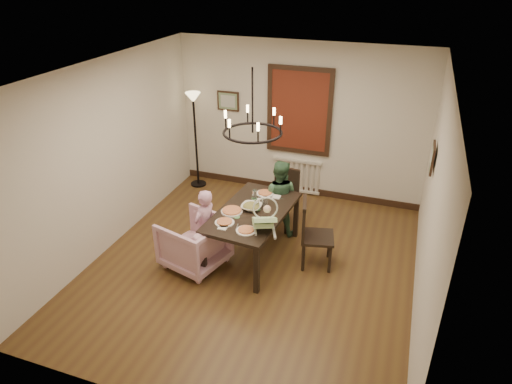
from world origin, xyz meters
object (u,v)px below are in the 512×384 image
Objects in this scene: floor_lamp at (196,142)px; seated_man at (279,203)px; chair_far at (281,199)px; chair_right at (318,234)px; elderly_woman at (205,233)px; drinking_glass at (257,205)px; armchair at (194,242)px; dining_table at (253,216)px; baby_bouncer at (264,219)px.

seated_man is at bearing -29.58° from floor_lamp.
seated_man reaches higher than chair_far.
chair_right is 1.08× the size of elderly_woman.
chair_right reaches higher than drinking_glass.
chair_right is at bearing 124.87° from armchair.
floor_lamp is (-1.11, 2.39, 0.52)m from armchair.
chair_right is at bearing 2.11° from drinking_glass.
dining_table is 0.92m from armchair.
elderly_woman is 1.37m from seated_man.
floor_lamp is at bearing 44.03° from chair_right.
elderly_woman is 2.61m from floor_lamp.
elderly_woman is at bearing 152.82° from armchair.
chair_right is (0.94, 0.10, -0.16)m from dining_table.
dining_table is at bearing 136.27° from elderly_woman.
baby_bouncer is at bearing -73.77° from chair_far.
elderly_woman reaches higher than drinking_glass.
elderly_woman is (0.12, 0.13, 0.10)m from armchair.
armchair is at bearing -140.71° from dining_table.
seated_man is 0.78m from drinking_glass.
baby_bouncer is at bearing -60.63° from drinking_glass.
chair_far is 2.23m from floor_lamp.
dining_table is 1.65× the size of seated_man.
armchair is 1.55m from seated_man.
drinking_glass is (0.04, 0.07, 0.15)m from dining_table.
elderly_woman is (-1.54, -0.46, -0.04)m from chair_right.
dining_table is 12.64× the size of drinking_glass.
armchair is at bearing -65.18° from floor_lamp.
drinking_glass reaches higher than armchair.
chair_far is at bearing 86.00° from dining_table.
chair_right reaches higher than chair_far.
chair_far is 1.51m from elderly_woman.
chair_far is at bearing 82.81° from drinking_glass.
dining_table is at bearing -120.35° from drinking_glass.
elderly_woman reaches higher than dining_table.
baby_bouncer is at bearing 109.75° from armchair.
dining_table is at bearing 75.13° from seated_man.
elderly_woman is (-0.60, -0.36, -0.20)m from dining_table.
seated_man is (0.16, 0.77, -0.17)m from dining_table.
seated_man is at bearing 36.25° from chair_right.
seated_man is at bearing -75.81° from chair_far.
armchair is at bearing 96.65° from chair_right.
floor_lamp reaches higher than dining_table.
drinking_glass is 2.62m from floor_lamp.
baby_bouncer reaches higher than seated_man.
chair_far reaches higher than drinking_glass.
armchair is at bearing -143.70° from drinking_glass.
elderly_woman is at bearing 93.71° from chair_right.
dining_table is 0.96m from chair_right.
armchair is (-1.66, -0.59, -0.14)m from chair_right.
baby_bouncer is 3.58× the size of drinking_glass.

